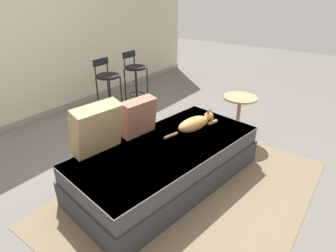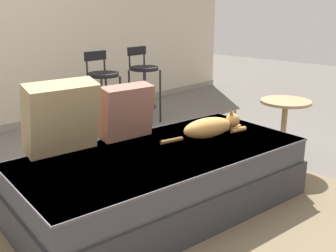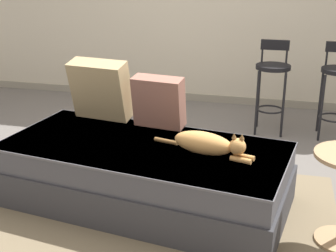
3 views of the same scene
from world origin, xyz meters
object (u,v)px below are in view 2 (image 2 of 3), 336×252
couch (164,180)px  bar_stool_near_window (103,84)px  throw_pillow_corner (61,117)px  throw_pillow_middle (126,112)px  cat (211,127)px  bar_stool_by_doorway (144,78)px  side_table (284,123)px

couch → bar_stool_near_window: bar_stool_near_window is taller
throw_pillow_corner → bar_stool_near_window: (1.31, 1.26, -0.13)m
bar_stool_near_window → throw_pillow_middle: bearing=-121.2°
couch → cat: (0.46, -0.05, 0.30)m
throw_pillow_middle → cat: (0.45, -0.44, -0.13)m
throw_pillow_middle → throw_pillow_corner: bearing=171.6°
throw_pillow_corner → bar_stool_near_window: 1.82m
throw_pillow_corner → throw_pillow_middle: (0.50, -0.07, -0.04)m
throw_pillow_corner → throw_pillow_middle: throw_pillow_corner is taller
cat → bar_stool_near_window: (0.36, 1.78, 0.04)m
bar_stool_by_doorway → side_table: 1.93m
couch → cat: 0.55m
throw_pillow_corner → side_table: (1.84, -0.66, -0.30)m
throw_pillow_corner → bar_stool_near_window: size_ratio=0.54×
bar_stool_by_doorway → cat: bearing=-118.8°
bar_stool_near_window → bar_stool_by_doorway: bearing=-0.0°
couch → throw_pillow_middle: (0.01, 0.38, 0.42)m
throw_pillow_corner → cat: 1.09m
throw_pillow_corner → side_table: throw_pillow_corner is taller
couch → bar_stool_by_doorway: size_ratio=2.31×
cat → side_table: cat is taller
cat → throw_pillow_corner: bearing=151.7°
throw_pillow_middle → bar_stool_by_doorway: 1.96m
throw_pillow_middle → bar_stool_near_window: size_ratio=0.45×
throw_pillow_corner → cat: throw_pillow_corner is taller
bar_stool_by_doorway → couch: bearing=-129.8°
throw_pillow_corner → throw_pillow_middle: bearing=-8.4°
throw_pillow_middle → cat: throw_pillow_middle is taller
bar_stool_near_window → side_table: 2.00m
cat → bar_stool_by_doorway: bearing=61.2°
couch → bar_stool_by_doorway: bar_stool_by_doorway is taller
side_table → cat: bearing=170.7°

